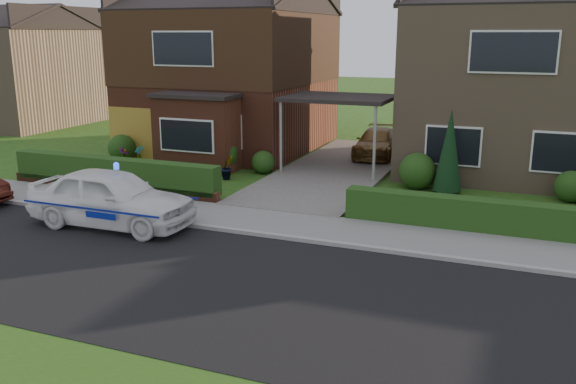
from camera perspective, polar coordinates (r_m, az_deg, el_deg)
The scene contains 24 objects.
ground at distance 13.05m, azimuth -9.91°, elevation -7.92°, with size 120.00×120.00×0.00m, color #1E5015.
road at distance 13.05m, azimuth -9.91°, elevation -7.92°, with size 60.00×6.00×0.02m, color black.
kerb at distance 15.53m, azimuth -4.06°, elevation -3.78°, with size 60.00×0.16×0.12m, color #9E9993.
sidewalk at distance 16.44m, azimuth -2.47°, elevation -2.75°, with size 60.00×2.00×0.10m, color slate.
driveway at distance 22.69m, azimuth 4.66°, elevation 2.12°, with size 3.80×12.00×0.12m, color #666059.
house_left at distance 27.05m, azimuth -5.33°, elevation 12.14°, with size 7.50×9.53×7.25m.
house_right at distance 24.24m, azimuth 20.49°, elevation 10.67°, with size 7.50×8.06×7.25m.
carport_link at distance 22.24m, azimuth 4.76°, elevation 8.64°, with size 3.80×3.00×2.77m.
garage_door at distance 25.25m, azimuth -14.29°, elevation 5.28°, with size 2.20×0.10×2.10m, color olive.
dwarf_wall at distance 20.33m, azimuth -16.15°, elevation 0.45°, with size 7.70×0.25×0.36m, color brown.
hedge_left at distance 20.48m, azimuth -15.86°, elevation 0.06°, with size 7.50×0.55×0.90m, color #143310.
hedge_right at distance 16.33m, azimuth 18.39°, elevation -3.81°, with size 7.50×0.55×0.80m, color #143310.
shrub_left_far at distance 25.12m, azimuth -15.29°, elevation 3.99°, with size 1.08×1.08×1.08m, color #143310.
shrub_left_mid at distance 22.54m, azimuth -6.39°, elevation 3.55°, with size 1.32×1.32×1.32m, color #143310.
shrub_left_near at distance 22.16m, azimuth -2.34°, elevation 2.81°, with size 0.84×0.84×0.84m, color #143310.
shrub_right_near at distance 20.34m, azimuth 11.99°, elevation 1.94°, with size 1.20×1.20×1.20m, color #143310.
shrub_right_mid at distance 20.25m, azimuth 24.93°, elevation 0.47°, with size 0.96×0.96×0.96m, color #143310.
conifer_a at distance 19.87m, azimuth 14.84°, elevation 3.54°, with size 0.90×0.90×2.60m, color black.
neighbour_left at distance 37.31m, azimuth -23.90°, elevation 9.79°, with size 6.50×7.00×5.20m, color #8F7457.
police_car at distance 16.62m, azimuth -16.19°, elevation -0.56°, with size 4.14×4.53×1.70m.
driveway_car at distance 25.02m, azimuth 8.31°, elevation 4.60°, with size 1.52×3.74×1.09m, color brown.
potted_plant_a at distance 24.06m, azimuth -13.71°, elevation 3.28°, with size 0.42×0.28×0.79m, color gray.
potted_plant_b at distance 21.31m, azimuth -5.70°, elevation 2.29°, with size 0.38×0.47×0.85m, color gray.
potted_plant_c at distance 23.54m, azimuth -15.06°, elevation 2.99°, with size 0.46×0.46×0.82m, color gray.
Camera 1 is at (6.45, -10.20, 4.96)m, focal length 38.00 mm.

